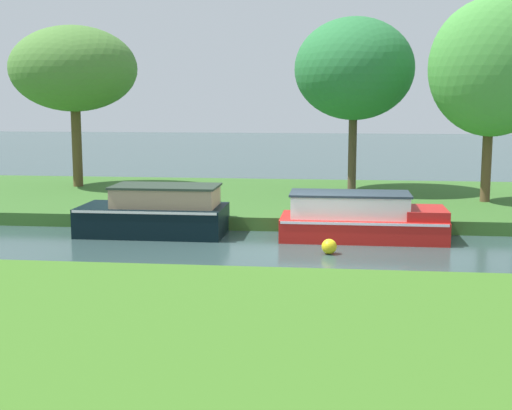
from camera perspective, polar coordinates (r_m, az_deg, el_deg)
ground_plane at (r=18.67m, az=5.06°, el=-3.38°), size 120.00×120.00×0.00m
riverbank_far at (r=25.52m, az=5.50°, el=0.33°), size 72.00×10.00×0.40m
riverbank_near at (r=9.97m, az=3.60°, el=-13.07°), size 72.00×10.00×0.40m
red_barge at (r=19.74m, az=8.52°, el=-1.11°), size 4.52×1.92×1.30m
black_narrowboat at (r=20.38m, az=-8.06°, el=-0.63°), size 4.14×2.01×1.43m
willow_tree_left at (r=28.68m, az=-14.55°, el=10.58°), size 4.97×4.36×6.25m
willow_tree_centre at (r=26.71m, az=7.94°, el=10.83°), size 4.41×4.70×6.42m
willow_tree_right at (r=24.59m, az=18.64°, el=10.48°), size 4.18×3.33×6.72m
mooring_post_near at (r=21.10m, az=7.57°, el=0.18°), size 0.19×0.19×0.79m
channel_buoy at (r=17.80m, az=5.94°, el=-3.36°), size 0.38×0.38×0.38m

